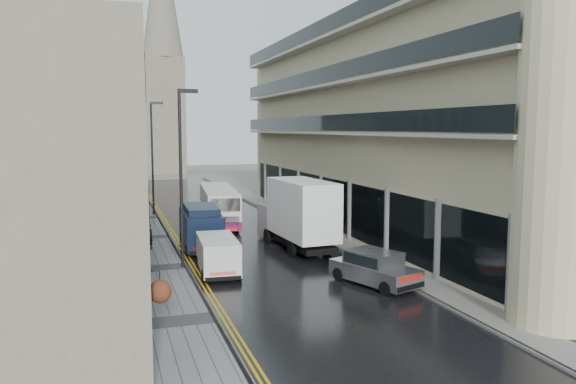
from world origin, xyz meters
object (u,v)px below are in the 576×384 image
lamp_post_near (181,180)px  lamp_post_far (152,159)px  white_van (204,263)px  cream_bus (207,211)px  silver_hatchback (386,277)px  pedestrian (148,237)px  tree_near (10,132)px  white_lorry (292,220)px  tree_far (46,141)px  navy_van (187,232)px

lamp_post_near → lamp_post_far: bearing=82.1°
white_van → cream_bus: bearing=83.3°
silver_hatchback → lamp_post_near: 11.27m
pedestrian → lamp_post_far: lamp_post_far is taller
tree_near → silver_hatchback: tree_near is taller
tree_near → cream_bus: 15.37m
white_lorry → white_van: bearing=-149.2°
tree_near → lamp_post_far: bearing=65.9°
pedestrian → white_van: bearing=83.7°
pedestrian → lamp_post_far: (1.33, 13.61, 3.78)m
tree_near → cream_bus: tree_near is taller
white_lorry → tree_near: bearing=176.1°
cream_bus → white_van: 13.46m
tree_near → silver_hatchback: (15.49, -8.29, -6.13)m
silver_hatchback → white_van: (-7.07, 4.43, 0.13)m
lamp_post_far → tree_far: bearing=-143.4°
tree_near → lamp_post_near: (7.80, -0.96, -2.37)m
white_lorry → lamp_post_far: bearing=106.0°
white_lorry → lamp_post_near: bearing=-175.4°
tree_near → lamp_post_far: tree_near is taller
tree_far → white_lorry: bearing=-43.8°
tree_near → lamp_post_far: (7.74, 17.33, -2.28)m
silver_hatchback → navy_van: 12.35m
tree_near → lamp_post_far: 19.12m
pedestrian → white_lorry: bearing=132.0°
silver_hatchback → white_van: 8.35m
lamp_post_far → lamp_post_near: bearing=-83.5°
pedestrian → lamp_post_near: lamp_post_near is taller
silver_hatchback → lamp_post_near: bearing=116.7°
pedestrian → cream_bus: bearing=-149.0°
tree_far → lamp_post_near: size_ratio=1.40×
white_van → pedestrian: size_ratio=2.67×
silver_hatchback → white_van: white_van is taller
tree_near → lamp_post_near: size_ratio=1.56×
navy_van → tree_near: bearing=-165.7°
cream_bus → white_lorry: size_ratio=1.24×
cream_bus → silver_hatchback: 18.29m
navy_van → white_van: bearing=-88.0°
cream_bus → silver_hatchback: (4.67, -17.67, -0.55)m
lamp_post_far → silver_hatchback: bearing=-66.8°
lamp_post_near → navy_van: bearing=69.2°
pedestrian → silver_hatchback: bearing=106.0°
cream_bus → lamp_post_far: lamp_post_far is taller
white_van → lamp_post_near: bearing=105.8°
tree_near → lamp_post_near: tree_near is taller
lamp_post_near → white_van: bearing=-85.9°
navy_van → pedestrian: bearing=138.7°
tree_near → navy_van: tree_near is taller
tree_far → lamp_post_near: tree_far is taller
white_van → navy_van: 5.70m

